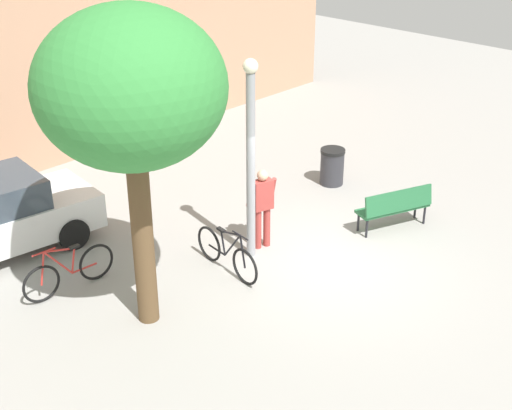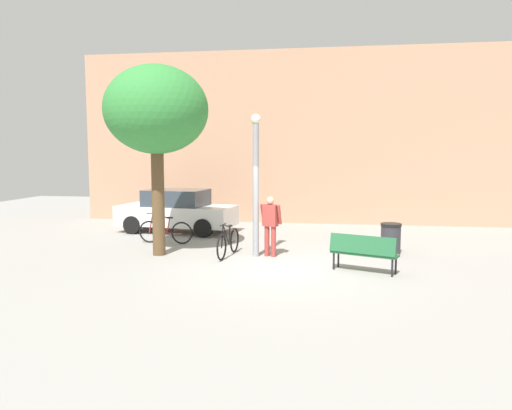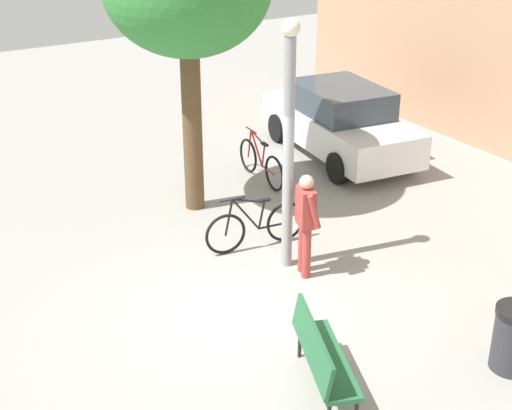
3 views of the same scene
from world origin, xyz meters
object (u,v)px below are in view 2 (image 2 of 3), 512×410
Objects in this scene: park_bench at (363,250)px; plaza_tree at (156,111)px; lamppost at (256,179)px; parked_car_white at (177,211)px; trash_bin at (391,238)px; bicycle_red at (165,231)px; bicycle_black at (228,243)px; person_by_lamppost at (270,222)px.

plaza_tree reaches higher than park_bench.
parked_car_white is (-3.48, 3.71, -1.39)m from lamppost.
plaza_tree is 6.02× the size of trash_bin.
bicycle_red is (-5.98, 2.92, -0.16)m from park_bench.
park_bench is 6.65m from bicycle_red.
park_bench reaches higher than trash_bin.
lamppost reaches higher than bicycle_black.
bicycle_black is 2.87m from bicycle_red.
person_by_lamppost is 2.89m from park_bench.
trash_bin is (6.47, 1.16, -3.56)m from plaza_tree.
parked_car_white is (-2.72, 3.82, 0.39)m from bicycle_black.
parked_car_white is 5.00× the size of trash_bin.
bicycle_black is at bearing 3.24° from plaza_tree.
bicycle_red is 2.28m from parked_car_white.
bicycle_black is (1.97, 0.11, -3.62)m from plaza_tree.
plaza_tree is 2.92× the size of bicycle_black.
lamppost is at bearing -46.86° from parked_car_white.
plaza_tree is at bearing -174.73° from person_by_lamppost.
lamppost is 4.23m from trash_bin.
person_by_lamppost is 1.31m from bicycle_black.
trash_bin is at bearing -4.59° from bicycle_red.
person_by_lamppost is 3.86m from bicycle_red.
person_by_lamppost is 0.93× the size of bicycle_black.
person_by_lamppost is at bearing -165.48° from trash_bin.
lamppost is 2.17× the size of bicycle_red.
lamppost is at bearing 153.32° from park_bench.
lamppost is at bearing 7.89° from bicycle_black.
park_bench is (2.83, -1.42, -1.62)m from lamppost.
plaza_tree is at bearing -175.45° from lamppost.
lamppost is 4.48× the size of trash_bin.
plaza_tree is 2.91× the size of bicycle_red.
plaza_tree reaches higher than trash_bin.
bicycle_red reaches higher than park_bench.
trash_bin is (6.89, -0.55, 0.06)m from bicycle_red.
parked_car_white is at bearing 98.54° from bicycle_red.
park_bench is at bearing -111.12° from trash_bin.
bicycle_red is (-3.54, 1.42, -0.58)m from person_by_lamppost.
plaza_tree is at bearing 167.76° from park_bench.
parked_car_white reaches higher than park_bench.
trash_bin is at bearing 14.52° from person_by_lamppost.
bicycle_black is at bearing -54.57° from parked_car_white.
lamppost reaches higher than park_bench.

